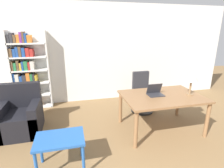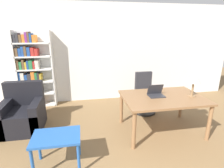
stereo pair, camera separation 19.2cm
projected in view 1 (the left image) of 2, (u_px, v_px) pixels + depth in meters
wall_back at (97, 54)px, 4.90m from camera, size 8.00×0.06×2.70m
desk at (162, 99)px, 3.47m from camera, size 1.55×1.05×0.74m
laptop at (155, 93)px, 3.47m from camera, size 0.31×0.22×0.23m
table_lamp at (192, 77)px, 3.40m from camera, size 0.25×0.25×0.47m
office_chair at (142, 95)px, 4.41m from camera, size 0.56×0.56×1.00m
side_table_blue at (60, 143)px, 2.48m from camera, size 0.68×0.48×0.52m
armchair at (21, 117)px, 3.48m from camera, size 0.77×0.78×0.95m
bookshelf at (27, 73)px, 4.42m from camera, size 0.91×0.28×1.98m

